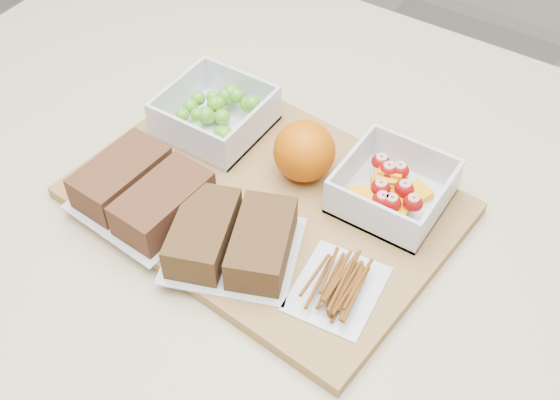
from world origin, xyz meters
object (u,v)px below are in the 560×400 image
Objects in this scene: sandwich_bag_left at (142,191)px; grape_container at (218,114)px; fruit_container at (392,190)px; sandwich_bag_center at (233,239)px; cutting_board at (265,200)px; pretzel_bag at (338,283)px; orange at (304,151)px.

grape_container is at bearing 93.04° from sandwich_bag_left.
fruit_container is 0.19m from sandwich_bag_center.
cutting_board is 0.16m from pretzel_bag.
orange is 0.17m from pretzel_bag.
sandwich_bag_left reaches higher than cutting_board.
fruit_container is 0.28m from sandwich_bag_left.
sandwich_bag_left is at bearing 179.74° from sandwich_bag_center.
grape_container is 0.15m from sandwich_bag_left.
sandwich_bag_center is (0.13, -0.16, -0.00)m from grape_container.
fruit_container is 0.11m from orange.
sandwich_bag_center is at bearing -171.87° from pretzel_bag.
grape_container is at bearing 151.57° from pretzel_bag.
fruit_container reaches higher than sandwich_bag_left.
sandwich_bag_left is at bearing -176.14° from pretzel_bag.
sandwich_bag_left is at bearing -136.40° from cutting_board.
sandwich_bag_center is 0.12m from pretzel_bag.
grape_container is 1.65× the size of orange.
grape_container is 0.21m from sandwich_bag_center.
sandwich_bag_left is at bearing -86.96° from grape_container.
grape_container reaches higher than cutting_board.
fruit_container reaches higher than cutting_board.
sandwich_bag_left is 0.90× the size of sandwich_bag_center.
fruit_container is at bearing 33.93° from sandwich_bag_left.
cutting_board is 3.46× the size of grape_container.
grape_container is 0.70× the size of sandwich_bag_center.
orange reaches higher than cutting_board.
sandwich_bag_left is (0.01, -0.15, 0.00)m from grape_container.
sandwich_bag_center is (0.13, -0.00, -0.00)m from sandwich_bag_left.
sandwich_bag_left is 0.25m from pretzel_bag.
fruit_container is at bearing 8.66° from orange.
grape_container is at bearing 174.80° from orange.
orange reaches higher than grape_container.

